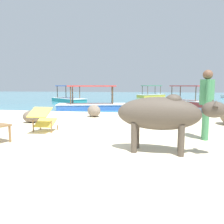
{
  "coord_description": "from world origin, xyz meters",
  "views": [
    {
      "loc": [
        1.64,
        -3.13,
        1.3
      ],
      "look_at": [
        0.53,
        3.0,
        0.55
      ],
      "focal_mm": 35.25,
      "sensor_mm": 36.0,
      "label": 1
    }
  ],
  "objects_px": {
    "cow": "(161,114)",
    "boat_red": "(187,101)",
    "boat_blue": "(92,105)",
    "boat_teal": "(68,99)",
    "person_standing": "(207,99)",
    "boat_yellow": "(151,95)",
    "deck_chair_near": "(43,118)"
  },
  "relations": [
    {
      "from": "deck_chair_near",
      "to": "cow",
      "type": "bearing_deg",
      "value": -114.5
    },
    {
      "from": "cow",
      "to": "boat_red",
      "type": "relative_size",
      "value": 0.54
    },
    {
      "from": "person_standing",
      "to": "boat_yellow",
      "type": "height_order",
      "value": "person_standing"
    },
    {
      "from": "deck_chair_near",
      "to": "boat_red",
      "type": "xyz_separation_m",
      "value": [
        5.2,
        9.8,
        -0.13
      ]
    },
    {
      "from": "boat_teal",
      "to": "boat_red",
      "type": "xyz_separation_m",
      "value": [
        8.75,
        -1.07,
        0.0
      ]
    },
    {
      "from": "deck_chair_near",
      "to": "boat_blue",
      "type": "distance_m",
      "value": 5.88
    },
    {
      "from": "deck_chair_near",
      "to": "boat_blue",
      "type": "bearing_deg",
      "value": 0.27
    },
    {
      "from": "person_standing",
      "to": "boat_red",
      "type": "height_order",
      "value": "person_standing"
    },
    {
      "from": "boat_teal",
      "to": "boat_red",
      "type": "relative_size",
      "value": 0.98
    },
    {
      "from": "boat_yellow",
      "to": "boat_teal",
      "type": "distance_m",
      "value": 10.62
    },
    {
      "from": "boat_red",
      "to": "deck_chair_near",
      "type": "bearing_deg",
      "value": 116.04
    },
    {
      "from": "boat_teal",
      "to": "boat_red",
      "type": "bearing_deg",
      "value": 32.87
    },
    {
      "from": "person_standing",
      "to": "boat_teal",
      "type": "distance_m",
      "value": 13.36
    },
    {
      "from": "boat_yellow",
      "to": "boat_red",
      "type": "bearing_deg",
      "value": -126.11
    },
    {
      "from": "person_standing",
      "to": "boat_yellow",
      "type": "distance_m",
      "value": 19.44
    },
    {
      "from": "deck_chair_near",
      "to": "boat_yellow",
      "type": "bearing_deg",
      "value": -10.44
    },
    {
      "from": "boat_teal",
      "to": "boat_blue",
      "type": "height_order",
      "value": "same"
    },
    {
      "from": "cow",
      "to": "boat_blue",
      "type": "distance_m",
      "value": 7.88
    },
    {
      "from": "cow",
      "to": "boat_teal",
      "type": "height_order",
      "value": "boat_teal"
    },
    {
      "from": "person_standing",
      "to": "boat_yellow",
      "type": "xyz_separation_m",
      "value": [
        -1.29,
        19.39,
        -0.7
      ]
    },
    {
      "from": "cow",
      "to": "boat_yellow",
      "type": "xyz_separation_m",
      "value": [
        -0.22,
        20.61,
        -0.48
      ]
    },
    {
      "from": "boat_yellow",
      "to": "boat_red",
      "type": "height_order",
      "value": "same"
    },
    {
      "from": "boat_yellow",
      "to": "boat_teal",
      "type": "bearing_deg",
      "value": -177.0
    },
    {
      "from": "cow",
      "to": "boat_red",
      "type": "bearing_deg",
      "value": 84.32
    },
    {
      "from": "boat_yellow",
      "to": "boat_blue",
      "type": "xyz_separation_m",
      "value": [
        -3.09,
        -13.47,
        0.0
      ]
    },
    {
      "from": "cow",
      "to": "boat_teal",
      "type": "xyz_separation_m",
      "value": [
        -6.61,
        12.13,
        -0.48
      ]
    },
    {
      "from": "deck_chair_near",
      "to": "boat_teal",
      "type": "distance_m",
      "value": 11.43
    },
    {
      "from": "boat_teal",
      "to": "boat_red",
      "type": "height_order",
      "value": "same"
    },
    {
      "from": "cow",
      "to": "boat_red",
      "type": "height_order",
      "value": "boat_red"
    },
    {
      "from": "cow",
      "to": "boat_blue",
      "type": "relative_size",
      "value": 0.51
    },
    {
      "from": "cow",
      "to": "deck_chair_near",
      "type": "bearing_deg",
      "value": 162.85
    },
    {
      "from": "boat_blue",
      "to": "boat_teal",
      "type": "bearing_deg",
      "value": -69.48
    }
  ]
}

